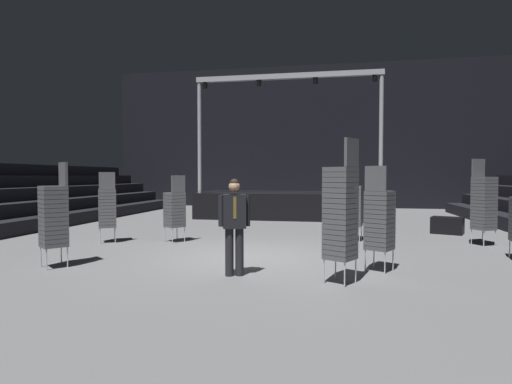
# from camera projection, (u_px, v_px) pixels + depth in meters

# --- Properties ---
(ground_plane) EXTENTS (22.00, 30.00, 0.10)m
(ground_plane) POSITION_uv_depth(u_px,v_px,m) (247.00, 259.00, 9.21)
(ground_plane) COLOR slate
(arena_end_wall) EXTENTS (22.00, 0.30, 8.00)m
(arena_end_wall) POSITION_uv_depth(u_px,v_px,m) (302.00, 137.00, 23.78)
(arena_end_wall) COLOR black
(arena_end_wall) RESTS_ON ground_plane
(stage_riser) EXTENTS (7.67, 3.57, 5.78)m
(stage_riser) POSITION_uv_depth(u_px,v_px,m) (290.00, 203.00, 18.03)
(stage_riser) COLOR black
(stage_riser) RESTS_ON ground_plane
(man_with_tie) EXTENTS (0.57, 0.34, 1.73)m
(man_with_tie) POSITION_uv_depth(u_px,v_px,m) (234.00, 221.00, 7.41)
(man_with_tie) COLOR black
(man_with_tie) RESTS_ON ground_plane
(chair_stack_front_left) EXTENTS (0.60, 0.60, 1.96)m
(chair_stack_front_left) POSITION_uv_depth(u_px,v_px,m) (379.00, 219.00, 7.79)
(chair_stack_front_left) COLOR #B2B5BA
(chair_stack_front_left) RESTS_ON ground_plane
(chair_stack_front_right) EXTENTS (0.52, 0.52, 1.96)m
(chair_stack_front_right) POSITION_uv_depth(u_px,v_px,m) (353.00, 205.00, 11.49)
(chair_stack_front_right) COLOR #B2B5BA
(chair_stack_front_right) RESTS_ON ground_plane
(chair_stack_mid_left) EXTENTS (0.62, 0.62, 1.79)m
(chair_stack_mid_left) POSITION_uv_depth(u_px,v_px,m) (175.00, 208.00, 11.26)
(chair_stack_mid_left) COLOR #B2B5BA
(chair_stack_mid_left) RESTS_ON ground_plane
(chair_stack_mid_right) EXTENTS (0.61, 0.61, 1.88)m
(chair_stack_mid_right) POSITION_uv_depth(u_px,v_px,m) (107.00, 207.00, 11.16)
(chair_stack_mid_right) COLOR #B2B5BA
(chair_stack_mid_right) RESTS_ON ground_plane
(chair_stack_mid_centre) EXTENTS (0.62, 0.62, 2.05)m
(chair_stack_mid_centre) POSITION_uv_depth(u_px,v_px,m) (54.00, 215.00, 8.11)
(chair_stack_mid_centre) COLOR #B2B5BA
(chair_stack_mid_centre) RESTS_ON ground_plane
(chair_stack_rear_left) EXTENTS (0.60, 0.60, 2.22)m
(chair_stack_rear_left) POSITION_uv_depth(u_px,v_px,m) (484.00, 202.00, 10.67)
(chair_stack_rear_left) COLOR #B2B5BA
(chair_stack_rear_left) RESTS_ON ground_plane
(chair_stack_rear_right) EXTENTS (0.60, 0.60, 2.39)m
(chair_stack_rear_right) POSITION_uv_depth(u_px,v_px,m) (341.00, 211.00, 6.89)
(chair_stack_rear_right) COLOR #B2B5BA
(chair_stack_rear_right) RESTS_ON ground_plane
(equipment_road_case) EXTENTS (1.06, 0.89, 0.51)m
(equipment_road_case) POSITION_uv_depth(u_px,v_px,m) (447.00, 225.00, 12.84)
(equipment_road_case) COLOR black
(equipment_road_case) RESTS_ON ground_plane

